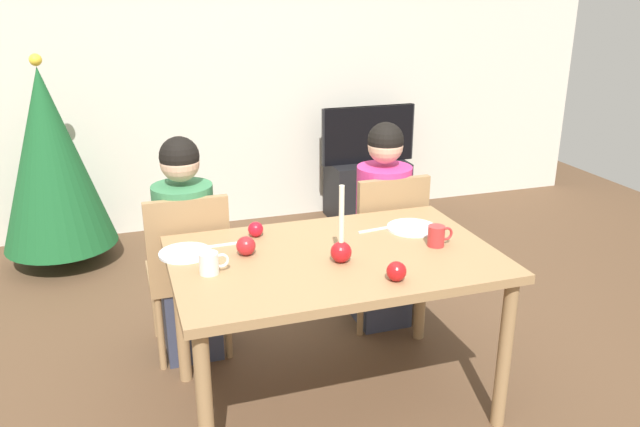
% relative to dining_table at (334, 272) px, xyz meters
% --- Properties ---
extents(ground_plane, '(7.68, 7.68, 0.00)m').
position_rel_dining_table_xyz_m(ground_plane, '(0.00, 0.00, -0.67)').
color(ground_plane, brown).
extents(back_wall, '(6.40, 0.10, 2.60)m').
position_rel_dining_table_xyz_m(back_wall, '(0.00, 2.60, 0.63)').
color(back_wall, beige).
rests_on(back_wall, ground).
extents(dining_table, '(1.40, 0.90, 0.75)m').
position_rel_dining_table_xyz_m(dining_table, '(0.00, 0.00, 0.00)').
color(dining_table, '#99754C').
rests_on(dining_table, ground).
extents(chair_left, '(0.40, 0.40, 0.90)m').
position_rel_dining_table_xyz_m(chair_left, '(-0.57, 0.61, -0.15)').
color(chair_left, '#99754C').
rests_on(chair_left, ground).
extents(chair_right, '(0.40, 0.40, 0.90)m').
position_rel_dining_table_xyz_m(chair_right, '(0.51, 0.61, -0.15)').
color(chair_right, '#99754C').
rests_on(chair_right, ground).
extents(person_left_child, '(0.30, 0.30, 1.17)m').
position_rel_dining_table_xyz_m(person_left_child, '(-0.57, 0.64, -0.10)').
color(person_left_child, '#33384C').
rests_on(person_left_child, ground).
extents(person_right_child, '(0.30, 0.30, 1.17)m').
position_rel_dining_table_xyz_m(person_right_child, '(0.51, 0.64, -0.10)').
color(person_right_child, '#33384C').
rests_on(person_right_child, ground).
extents(tv_stand, '(0.64, 0.40, 0.48)m').
position_rel_dining_table_xyz_m(tv_stand, '(1.10, 2.30, -0.43)').
color(tv_stand, black).
rests_on(tv_stand, ground).
extents(tv, '(0.79, 0.05, 0.46)m').
position_rel_dining_table_xyz_m(tv, '(1.10, 2.30, 0.04)').
color(tv, black).
rests_on(tv, tv_stand).
extents(christmas_tree, '(0.75, 0.75, 1.44)m').
position_rel_dining_table_xyz_m(christmas_tree, '(-1.28, 2.10, 0.08)').
color(christmas_tree, brown).
rests_on(christmas_tree, ground).
extents(candle_centerpiece, '(0.09, 0.09, 0.34)m').
position_rel_dining_table_xyz_m(candle_centerpiece, '(-0.00, -0.08, 0.15)').
color(candle_centerpiece, red).
rests_on(candle_centerpiece, dining_table).
extents(plate_left, '(0.23, 0.23, 0.01)m').
position_rel_dining_table_xyz_m(plate_left, '(-0.61, 0.20, 0.09)').
color(plate_left, silver).
rests_on(plate_left, dining_table).
extents(plate_right, '(0.24, 0.24, 0.01)m').
position_rel_dining_table_xyz_m(plate_right, '(0.45, 0.17, 0.09)').
color(plate_right, silver).
rests_on(plate_right, dining_table).
extents(mug_left, '(0.12, 0.08, 0.09)m').
position_rel_dining_table_xyz_m(mug_left, '(-0.54, -0.02, 0.13)').
color(mug_left, silver).
rests_on(mug_left, dining_table).
extents(mug_right, '(0.12, 0.08, 0.09)m').
position_rel_dining_table_xyz_m(mug_right, '(0.47, -0.05, 0.13)').
color(mug_right, '#B72D2D').
rests_on(mug_right, dining_table).
extents(fork_left, '(0.18, 0.02, 0.01)m').
position_rel_dining_table_xyz_m(fork_left, '(-0.45, 0.25, 0.09)').
color(fork_left, silver).
rests_on(fork_left, dining_table).
extents(fork_right, '(0.18, 0.03, 0.01)m').
position_rel_dining_table_xyz_m(fork_right, '(0.28, 0.21, 0.09)').
color(fork_right, silver).
rests_on(fork_right, dining_table).
extents(apple_near_candle, '(0.08, 0.08, 0.08)m').
position_rel_dining_table_xyz_m(apple_near_candle, '(-0.36, 0.11, 0.13)').
color(apple_near_candle, '#B01C21').
rests_on(apple_near_candle, dining_table).
extents(apple_by_left_plate, '(0.07, 0.07, 0.07)m').
position_rel_dining_table_xyz_m(apple_by_left_plate, '(-0.28, 0.31, 0.12)').
color(apple_by_left_plate, red).
rests_on(apple_by_left_plate, dining_table).
extents(apple_by_right_mug, '(0.08, 0.08, 0.08)m').
position_rel_dining_table_xyz_m(apple_by_right_mug, '(0.15, -0.32, 0.12)').
color(apple_by_right_mug, red).
rests_on(apple_by_right_mug, dining_table).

